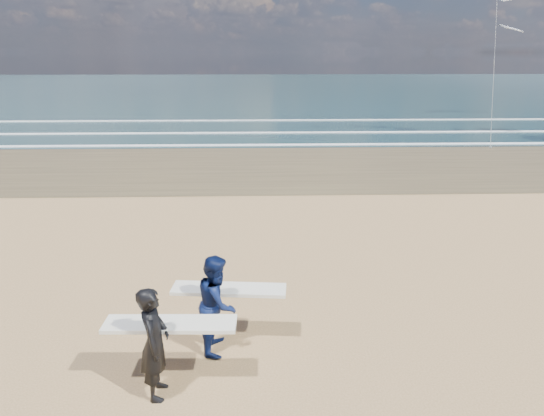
{
  "coord_description": "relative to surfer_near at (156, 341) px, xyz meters",
  "views": [
    {
      "loc": [
        2.45,
        -6.37,
        5.41
      ],
      "look_at": [
        2.84,
        6.0,
        1.43
      ],
      "focal_mm": 32.0,
      "sensor_mm": 36.0,
      "label": 1
    }
  ],
  "objects": [
    {
      "name": "ocean",
      "position": [
        19.2,
        71.55,
        -0.98
      ],
      "size": [
        220.0,
        100.0,
        0.02
      ],
      "primitive_type": "cube",
      "color": "#1B373B",
      "rests_on": "ground"
    },
    {
      "name": "foam_breakers",
      "position": [
        19.2,
        27.65,
        -0.94
      ],
      "size": [
        220.0,
        11.7,
        0.05
      ],
      "color": "white",
      "rests_on": "ground"
    },
    {
      "name": "surfer_near",
      "position": [
        0.0,
        0.0,
        0.0
      ],
      "size": [
        2.21,
        1.0,
        1.94
      ],
      "color": "black",
      "rests_on": "ground"
    },
    {
      "name": "surfer_far",
      "position": [
        0.9,
        1.29,
        -0.03
      ],
      "size": [
        2.24,
        1.19,
        1.9
      ],
      "color": "#0C1945",
      "rests_on": "ground"
    },
    {
      "name": "kite_1",
      "position": [
        16.18,
        23.79,
        5.1
      ],
      "size": [
        6.03,
        4.76,
        10.84
      ],
      "color": "slate",
      "rests_on": "ground"
    }
  ]
}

